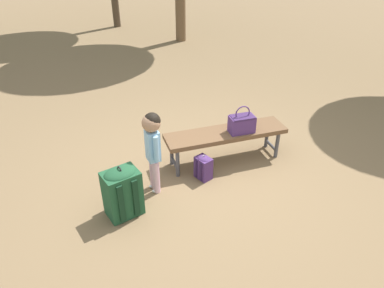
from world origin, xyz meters
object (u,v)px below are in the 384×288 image
at_px(backpack_large, 122,191).
at_px(backpack_small, 203,167).
at_px(park_bench, 226,135).
at_px(child_standing, 153,141).
at_px(handbag, 242,123).

xyz_separation_m(backpack_large, backpack_small, (-1.06, -0.29, -0.14)).
distance_m(park_bench, backpack_small, 0.54).
xyz_separation_m(child_standing, backpack_small, (-0.63, -0.01, -0.52)).
distance_m(handbag, backpack_small, 0.74).
bearing_deg(park_bench, backpack_small, 31.78).
distance_m(park_bench, child_standing, 1.12).
bearing_deg(handbag, park_bench, -23.53).
height_order(park_bench, backpack_small, park_bench).
relative_size(child_standing, backpack_small, 3.01).
height_order(backpack_large, backpack_small, backpack_large).
xyz_separation_m(park_bench, handbag, (-0.18, 0.08, 0.18)).
height_order(handbag, child_standing, child_standing).
bearing_deg(child_standing, handbag, -171.13).
xyz_separation_m(park_bench, backpack_large, (1.48, 0.55, -0.08)).
height_order(park_bench, backpack_large, backpack_large).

